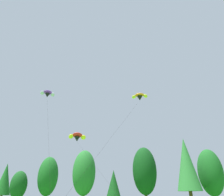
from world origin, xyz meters
TOP-DOWN VIEW (x-y plane):
  - treeline_tree_a at (-38.58, 53.43)m, footprint 4.02×4.02m
  - treeline_tree_b at (-31.69, 50.88)m, footprint 4.11×4.11m
  - treeline_tree_c at (-24.96, 53.02)m, footprint 5.07×5.07m
  - treeline_tree_d at (-13.41, 49.34)m, footprint 5.17×5.17m
  - treeline_tree_e at (-7.59, 53.38)m, footprint 3.43×3.43m
  - treeline_tree_f at (-0.08, 52.56)m, footprint 5.32×5.32m
  - treeline_tree_g at (8.90, 48.61)m, footprint 4.60×4.60m
  - treeline_tree_h at (13.57, 52.77)m, footprint 5.01×5.01m
  - parafoil_kite_high_orange at (1.27, 42.45)m, footprint 7.41×21.38m
  - parafoil_kite_mid_red_yellow at (-11.09, 39.77)m, footprint 14.98×17.01m
  - parafoil_kite_far_purple at (-15.52, 34.48)m, footprint 12.49×13.97m

SIDE VIEW (x-z plane):
  - treeline_tree_b at x=-31.69m, z-range 0.90..9.47m
  - treeline_tree_e at x=-7.59m, z-range 1.05..9.36m
  - treeline_tree_a at x=-38.58m, z-range 1.39..12.39m
  - treeline_tree_h at x=13.57m, z-range 1.25..13.15m
  - treeline_tree_c at x=-24.96m, z-range 1.28..13.38m
  - treeline_tree_d at x=-13.41m, z-range 1.32..13.81m
  - treeline_tree_f at x=-0.08m, z-range 1.38..14.42m
  - treeline_tree_g at x=8.90m, z-range 1.73..15.39m
  - parafoil_kite_mid_red_yellow at x=-11.09m, z-range 6.97..19.52m
  - parafoil_kite_far_purple at x=-15.52m, z-range 10.62..30.98m
  - parafoil_kite_high_orange at x=1.27m, z-range 10.98..32.15m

